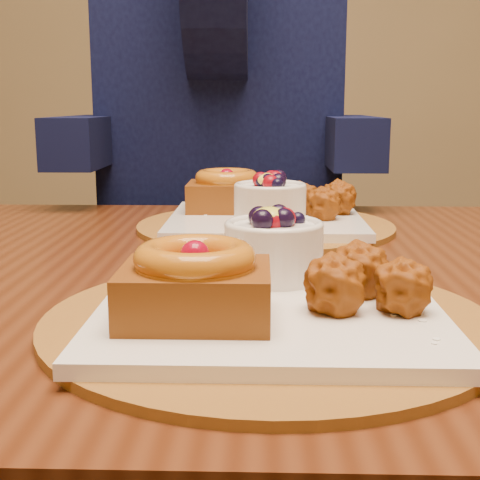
# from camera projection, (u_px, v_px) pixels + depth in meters

# --- Properties ---
(dining_table) EXTENTS (1.60, 0.90, 0.76)m
(dining_table) POSITION_uv_depth(u_px,v_px,m) (266.00, 327.00, 0.79)
(dining_table) COLOR #3E1A0B
(dining_table) RESTS_ON ground
(place_setting_near) EXTENTS (0.38, 0.38, 0.09)m
(place_setting_near) POSITION_uv_depth(u_px,v_px,m) (265.00, 293.00, 0.56)
(place_setting_near) COLOR brown
(place_setting_near) RESTS_ON dining_table
(place_setting_far) EXTENTS (0.38, 0.38, 0.09)m
(place_setting_far) POSITION_uv_depth(u_px,v_px,m) (263.00, 210.00, 0.98)
(place_setting_far) COLOR brown
(place_setting_far) RESTS_ON dining_table
(chair_far) EXTENTS (0.42, 0.42, 0.85)m
(chair_far) POSITION_uv_depth(u_px,v_px,m) (219.00, 296.00, 1.64)
(chair_far) COLOR black
(chair_far) RESTS_ON ground
(diner) EXTENTS (0.58, 0.54, 0.95)m
(diner) POSITION_uv_depth(u_px,v_px,m) (221.00, 66.00, 1.34)
(diner) COLOR black
(diner) RESTS_ON ground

